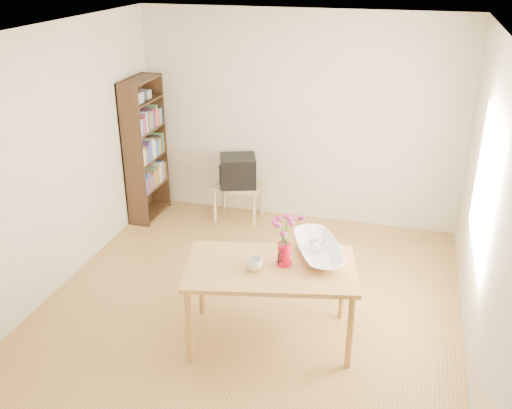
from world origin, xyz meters
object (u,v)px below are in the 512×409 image
(pitcher, at_px, (284,255))
(television, at_px, (238,170))
(table, at_px, (271,274))
(bowl, at_px, (319,228))
(mug, at_px, (255,264))

(pitcher, distance_m, television, 2.55)
(table, distance_m, television, 2.55)
(pitcher, xyz_separation_m, television, (-1.11, 2.28, -0.19))
(bowl, xyz_separation_m, television, (-1.36, 2.01, -0.35))
(pitcher, relative_size, bowl, 0.39)
(table, height_order, mug, mug)
(television, bearing_deg, bowl, -75.41)
(pitcher, bearing_deg, mug, -132.01)
(pitcher, bearing_deg, table, -137.31)
(table, height_order, bowl, bowl)
(mug, relative_size, bowl, 0.26)
(pitcher, bearing_deg, television, 128.16)
(bowl, bearing_deg, mug, -137.41)
(mug, bearing_deg, table, -176.47)
(table, bearing_deg, television, 101.16)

